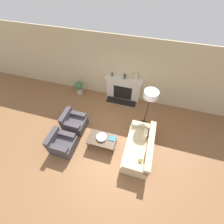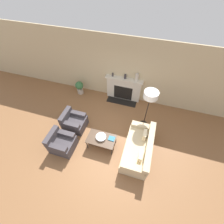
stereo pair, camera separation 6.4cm
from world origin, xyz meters
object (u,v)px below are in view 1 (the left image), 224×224
fireplace (123,89)px  armchair_far (74,123)px  potted_plant (79,87)px  armchair_near (62,144)px  mantel_vase_center_right (136,77)px  mantel_vase_left (112,75)px  mantel_vase_center_left (125,77)px  bowl (102,137)px  floor_lamp (151,96)px  coffee_table (102,139)px  couch (140,148)px  book (112,139)px

fireplace → armchair_far: fireplace is taller
fireplace → potted_plant: (-2.13, -0.27, -0.18)m
armchair_near → mantel_vase_center_right: bearing=-31.7°
mantel_vase_left → mantel_vase_center_left: (0.56, 0.00, 0.02)m
mantel_vase_center_left → potted_plant: bearing=-172.6°
mantel_vase_center_right → bowl: bearing=-103.9°
armchair_near → floor_lamp: bearing=-54.2°
coffee_table → potted_plant: 3.15m
couch → armchair_far: (-2.71, 0.36, 0.01)m
armchair_near → mantel_vase_center_left: size_ratio=4.40×
bowl → mantel_vase_left: size_ratio=2.29×
armchair_near → mantel_vase_left: size_ratio=5.23×
floor_lamp → bowl: bearing=-134.3°
armchair_near → mantel_vase_center_right: (1.99, 3.23, 1.02)m
book → potted_plant: bearing=136.9°
mantel_vase_center_right → armchair_far: bearing=-131.5°
mantel_vase_center_right → floor_lamp: bearing=-61.7°
armchair_far → mantel_vase_center_right: (1.99, 2.25, 1.02)m
coffee_table → mantel_vase_left: (-0.40, 2.72, 0.83)m
coffee_table → mantel_vase_left: size_ratio=6.33×
coffee_table → bowl: bearing=118.3°
book → mantel_vase_center_left: mantel_vase_center_left is taller
couch → armchair_near: 2.78m
couch → fireplace: bearing=-154.5°
coffee_table → floor_lamp: (1.34, 1.43, 1.16)m
mantel_vase_center_left → potted_plant: (-2.16, -0.28, -0.87)m
mantel_vase_center_right → couch: bearing=-74.6°
armchair_far → coffee_table: size_ratio=0.83×
bowl → mantel_vase_center_right: mantel_vase_center_right is taller
fireplace → armchair_near: fireplace is taller
armchair_near → mantel_vase_center_right: 3.93m
bowl → floor_lamp: 2.22m
book → mantel_vase_center_right: mantel_vase_center_right is taller
fireplace → floor_lamp: floor_lamp is taller
book → mantel_vase_center_right: 2.77m
mantel_vase_left → mantel_vase_center_right: bearing=0.0°
fireplace → mantel_vase_left: (-0.53, 0.01, 0.68)m
fireplace → mantel_vase_center_left: 0.69m
coffee_table → mantel_vase_center_right: bearing=76.6°
coffee_table → floor_lamp: size_ratio=0.57×
armchair_near → book: size_ratio=3.64×
bowl → mantel_vase_left: (-0.38, 2.69, 0.74)m
bowl → mantel_vase_center_right: 2.89m
armchair_far → bowl: armchair_far is taller
fireplace → bowl: fireplace is taller
coffee_table → book: 0.37m
potted_plant → book: bearing=-44.7°
floor_lamp → potted_plant: floor_lamp is taller
armchair_near → coffee_table: (1.34, 0.51, 0.11)m
armchair_near → floor_lamp: 3.55m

